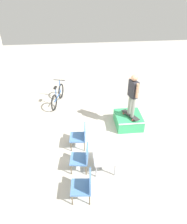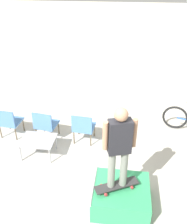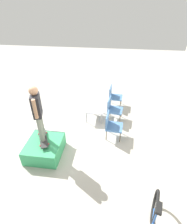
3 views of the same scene
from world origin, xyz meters
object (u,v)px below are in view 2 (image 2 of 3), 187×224
Objects in this scene: skate_ramp_box at (121,196)px; patio_chair_right at (83,126)px; coffee_table at (38,141)px; skateboard_on_ramp at (117,185)px; person_skater at (119,144)px; patio_chair_left at (9,121)px; patio_chair_center at (45,124)px.

patio_chair_right is at bearing 118.72° from skate_ramp_box.
coffee_table is at bearing 148.61° from skate_ramp_box.
skateboard_on_ramp is 0.97× the size of patio_chair_right.
skateboard_on_ramp reaches higher than skate_ramp_box.
patio_chair_right is (-0.94, 1.91, -0.04)m from skateboard_on_ramp.
person_skater is at bearing -160.80° from skate_ramp_box.
patio_chair_left is 0.99m from patio_chair_center.
person_skater is at bearing 152.01° from patio_chair_left.
person_skater reaches higher than patio_chair_center.
patio_chair_center is (-1.94, 1.91, -0.04)m from skateboard_on_ramp.
skate_ramp_box is 2.37m from coffee_table.
patio_chair_right is (1.99, -0.00, 0.00)m from patio_chair_left.
patio_chair_left and patio_chair_right have the same top height.
coffee_table is (-2.02, 1.23, 0.18)m from skate_ramp_box.
person_skater is 1.88× the size of patio_chair_right.
person_skater is at bearing -26.73° from skateboard_on_ramp.
skate_ramp_box is 1.26× the size of patio_chair_center.
skate_ramp_box is at bearing 153.22° from patio_chair_left.
skateboard_on_ramp is 2.73m from patio_chair_center.
coffee_table is (-1.93, 1.26, -0.13)m from skateboard_on_ramp.
coffee_table is at bearing 152.11° from patio_chair_left.
patio_chair_center is at bearing 91.08° from coffee_table.
coffee_table is 0.94× the size of patio_chair_right.
patio_chair_center is at bearing 108.64° from skateboard_on_ramp.
patio_chair_left is at bearing 148.05° from skate_ramp_box.
patio_chair_center is 1.00× the size of patio_chair_right.
patio_chair_left reaches higher than skateboard_on_ramp.
skate_ramp_box is 3.57m from patio_chair_left.
person_skater is 1.88× the size of patio_chair_left.
patio_chair_right is at bearing -174.83° from patio_chair_left.
skate_ramp_box is at bearing 2.04° from person_skater.
patio_chair_left is (-3.02, 1.88, 0.26)m from skate_ramp_box.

